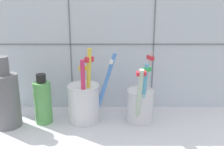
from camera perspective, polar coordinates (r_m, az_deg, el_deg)
counter_slab at (r=61.81cm, az=-0.00°, el=-12.06°), size 64.00×22.00×2.00cm
tile_wall_back at (r=66.91cm, az=0.01°, el=9.53°), size 64.00×2.20×45.00cm
toothbrush_cup_left at (r=61.92cm, az=-6.09°, el=-5.89°), size 11.71×7.74×18.17cm
toothbrush_cup_right at (r=61.92cm, az=6.29°, el=-6.35°), size 6.50×10.04×17.00cm
ceramic_vase at (r=63.39cm, az=-22.43°, el=-4.90°), size 6.01×6.01×16.45cm
soap_bottle at (r=62.96cm, az=-15.08°, el=-5.74°), size 4.06×4.06×12.00cm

